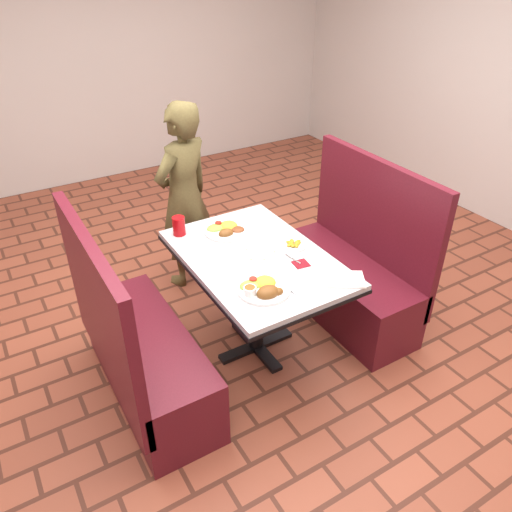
# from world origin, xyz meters

# --- Properties ---
(room) EXTENTS (7.00, 7.04, 2.82)m
(room) POSITION_xyz_m (0.00, 0.00, 1.91)
(room) COLOR brown
(room) RESTS_ON ground
(dining_table) EXTENTS (0.81, 1.21, 0.75)m
(dining_table) POSITION_xyz_m (0.00, 0.00, 0.65)
(dining_table) COLOR silver
(dining_table) RESTS_ON ground
(booth_bench_left) EXTENTS (0.47, 1.20, 1.17)m
(booth_bench_left) POSITION_xyz_m (-0.80, 0.00, 0.33)
(booth_bench_left) COLOR maroon
(booth_bench_left) RESTS_ON ground
(booth_bench_right) EXTENTS (0.47, 1.20, 1.17)m
(booth_bench_right) POSITION_xyz_m (0.80, 0.00, 0.33)
(booth_bench_right) COLOR maroon
(booth_bench_right) RESTS_ON ground
(diner_person) EXTENTS (0.63, 0.53, 1.47)m
(diner_person) POSITION_xyz_m (-0.03, 1.03, 0.73)
(diner_person) COLOR brown
(diner_person) RESTS_ON ground
(near_dinner_plate) EXTENTS (0.30, 0.30, 0.09)m
(near_dinner_plate) POSITION_xyz_m (-0.15, -0.33, 0.78)
(near_dinner_plate) COLOR white
(near_dinner_plate) RESTS_ON dining_table
(far_dinner_plate) EXTENTS (0.30, 0.30, 0.08)m
(far_dinner_plate) POSITION_xyz_m (-0.01, 0.37, 0.78)
(far_dinner_plate) COLOR white
(far_dinner_plate) RESTS_ON dining_table
(plantain_plate) EXTENTS (0.17, 0.17, 0.03)m
(plantain_plate) POSITION_xyz_m (0.27, -0.02, 0.76)
(plantain_plate) COLOR white
(plantain_plate) RESTS_ON dining_table
(maroon_napkin) EXTENTS (0.10, 0.10, 0.00)m
(maroon_napkin) POSITION_xyz_m (0.19, -0.22, 0.75)
(maroon_napkin) COLOR maroon
(maroon_napkin) RESTS_ON dining_table
(spoon_utensil) EXTENTS (0.03, 0.14, 0.00)m
(spoon_utensil) POSITION_xyz_m (0.17, -0.15, 0.76)
(spoon_utensil) COLOR silver
(spoon_utensil) RESTS_ON dining_table
(red_tumbler) EXTENTS (0.08, 0.08, 0.13)m
(red_tumbler) POSITION_xyz_m (-0.29, 0.49, 0.81)
(red_tumbler) COLOR #B40C10
(red_tumbler) RESTS_ON dining_table
(paper_napkin) EXTENTS (0.27, 0.25, 0.01)m
(paper_napkin) POSITION_xyz_m (0.30, -0.49, 0.76)
(paper_napkin) COLOR white
(paper_napkin) RESTS_ON dining_table
(knife_utensil) EXTENTS (0.02, 0.15, 0.00)m
(knife_utensil) POSITION_xyz_m (-0.02, -0.38, 0.76)
(knife_utensil) COLOR #B9B9BD
(knife_utensil) RESTS_ON dining_table
(fork_utensil) EXTENTS (0.05, 0.13, 0.00)m
(fork_utensil) POSITION_xyz_m (-0.05, -0.36, 0.76)
(fork_utensil) COLOR silver
(fork_utensil) RESTS_ON dining_table
(lettuce_shreds) EXTENTS (0.28, 0.32, 0.00)m
(lettuce_shreds) POSITION_xyz_m (0.04, 0.06, 0.75)
(lettuce_shreds) COLOR #78B548
(lettuce_shreds) RESTS_ON dining_table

